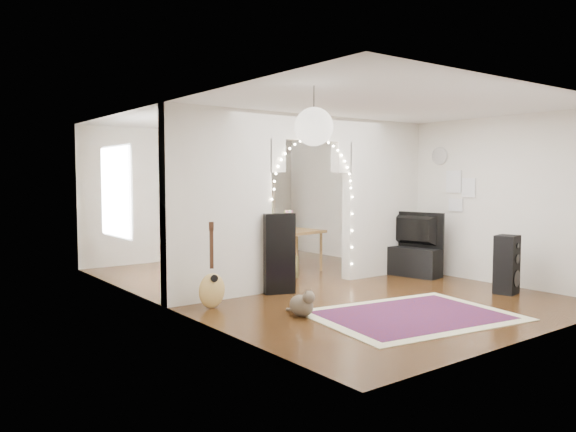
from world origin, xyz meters
TOP-DOWN VIEW (x-y plane):
  - floor at (0.00, 0.00)m, footprint 7.50×7.50m
  - ceiling at (0.00, 0.00)m, footprint 5.00×7.50m
  - wall_back at (0.00, 3.75)m, footprint 5.00×0.02m
  - wall_front at (0.00, -3.75)m, footprint 5.00×0.02m
  - wall_left at (-2.50, 0.00)m, footprint 0.02×7.50m
  - wall_right at (2.50, 0.00)m, footprint 0.02×7.50m
  - divider_wall at (0.00, 0.00)m, footprint 5.00×0.20m
  - fairy_lights at (0.00, -0.13)m, footprint 1.64×0.04m
  - window at (-2.47, 1.80)m, footprint 0.04×1.20m
  - wall_clock at (2.48, -0.60)m, footprint 0.03×0.31m
  - picture_frames at (2.48, -1.00)m, footprint 0.02×0.50m
  - paper_lantern at (-1.90, -2.40)m, footprint 0.40×0.40m
  - ceiling_fan at (0.00, 2.00)m, footprint 1.10×1.10m
  - area_rug at (-0.23, -2.33)m, footprint 2.67×2.16m
  - guitar_case at (-0.77, -0.25)m, footprint 0.48×0.30m
  - acoustic_guitar at (-2.03, -0.46)m, footprint 0.40×0.19m
  - tabby_cat at (-1.35, -1.53)m, footprint 0.26×0.57m
  - floor_speaker at (1.93, -2.28)m, footprint 0.39×0.36m
  - media_console at (1.97, -0.43)m, footprint 0.58×1.06m
  - tv at (1.97, -0.43)m, footprint 0.34×1.08m
  - bookcase at (0.75, 3.29)m, footprint 1.63×0.46m
  - dining_table at (0.50, 1.20)m, footprint 1.28×0.93m
  - flower_vase at (0.50, 1.20)m, footprint 0.20×0.20m
  - dining_chair_left at (0.51, 3.01)m, footprint 0.58×0.59m
  - dining_chair_right at (-0.21, 0.52)m, footprint 0.57×0.58m

SIDE VIEW (x-z plane):
  - floor at x=0.00m, z-range 0.00..0.00m
  - area_rug at x=-0.23m, z-range 0.00..0.02m
  - tabby_cat at x=-1.35m, z-range -0.03..0.34m
  - dining_chair_right at x=-0.21m, z-range 0.00..0.44m
  - media_console at x=1.97m, z-range 0.00..0.50m
  - dining_chair_left at x=0.51m, z-range 0.00..0.52m
  - acoustic_guitar at x=-2.03m, z-range -0.06..0.91m
  - floor_speaker at x=1.93m, z-range 0.00..0.87m
  - guitar_case at x=-0.77m, z-range 0.00..1.20m
  - dining_table at x=0.50m, z-range 0.30..1.06m
  - tv at x=1.97m, z-range 0.50..1.12m
  - bookcase at x=0.75m, z-range 0.00..1.66m
  - flower_vase at x=0.50m, z-range 0.76..0.95m
  - wall_back at x=0.00m, z-range 0.00..2.70m
  - wall_front at x=0.00m, z-range 0.00..2.70m
  - wall_left at x=-2.50m, z-range 0.00..2.70m
  - wall_right at x=2.50m, z-range 0.00..2.70m
  - divider_wall at x=0.00m, z-range 0.07..2.77m
  - window at x=-2.47m, z-range 0.80..2.20m
  - picture_frames at x=2.48m, z-range 1.15..1.85m
  - fairy_lights at x=0.00m, z-range 0.75..2.35m
  - wall_clock at x=2.48m, z-range 1.95..2.25m
  - paper_lantern at x=-1.90m, z-range 2.05..2.45m
  - ceiling_fan at x=0.00m, z-range 2.25..2.55m
  - ceiling at x=0.00m, z-range 2.69..2.71m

